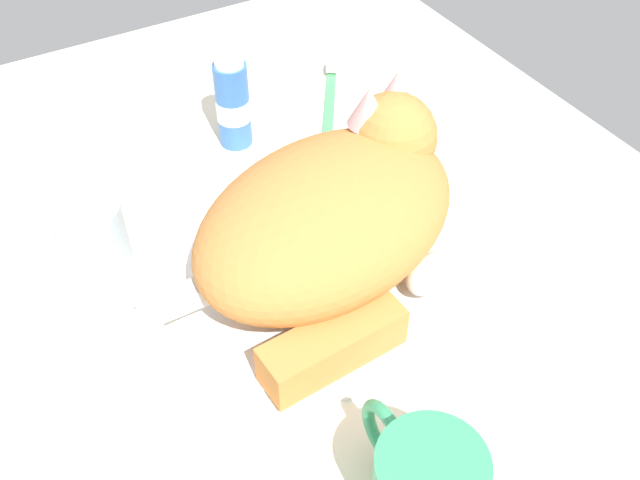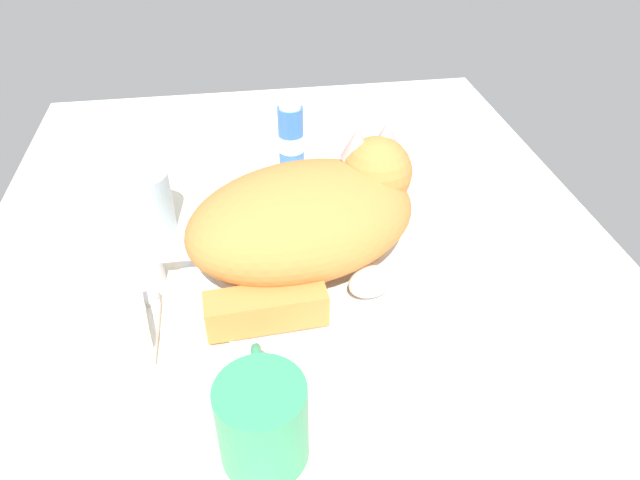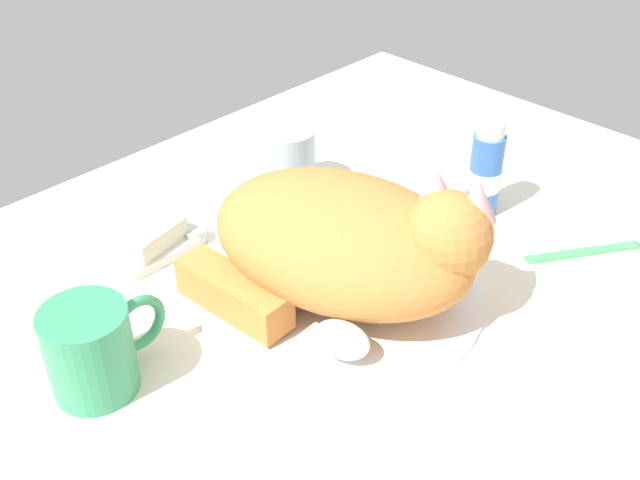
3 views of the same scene
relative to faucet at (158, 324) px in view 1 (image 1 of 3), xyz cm
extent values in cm
cube|color=silver|center=(0.00, -17.15, -3.76)|extent=(110.00, 82.50, 3.00)
cylinder|color=white|center=(0.00, -17.15, -1.84)|extent=(30.17, 30.17, 0.83)
cylinder|color=silver|center=(0.00, 1.37, -0.66)|extent=(3.60, 3.60, 3.20)
cube|color=silver|center=(0.00, -2.84, 1.95)|extent=(2.00, 8.43, 2.00)
cylinder|color=silver|center=(-4.81, 1.37, -1.36)|extent=(2.80, 2.80, 1.80)
cylinder|color=silver|center=(4.81, 1.37, -1.36)|extent=(2.80, 2.80, 1.80)
ellipsoid|color=#D17F3D|center=(0.00, -17.15, 4.56)|extent=(25.07, 31.56, 11.98)
sphere|color=#D17F3D|center=(4.00, -26.85, 7.85)|extent=(10.73, 10.73, 8.78)
ellipsoid|color=white|center=(3.55, -25.15, 6.06)|extent=(6.13, 6.75, 4.83)
cone|color=#DB9E9E|center=(4.98, -24.54, 11.59)|extent=(4.83, 4.83, 3.95)
cone|color=#DB9E9E|center=(5.99, -28.36, 11.59)|extent=(4.83, 4.83, 3.95)
cube|color=#D17F3D|center=(-10.04, -11.91, 0.58)|extent=(4.79, 13.26, 4.01)
ellipsoid|color=white|center=(-7.31, -24.09, 0.38)|extent=(4.91, 6.33, 3.61)
torus|color=#389966|center=(-20.15, -10.44, 2.07)|extent=(5.85, 1.00, 5.85)
cylinder|color=silver|center=(11.00, 2.03, 1.91)|extent=(6.62, 6.62, 8.34)
cube|color=white|center=(-9.50, 3.06, -1.66)|extent=(9.00, 6.40, 1.20)
cube|color=silver|center=(-9.50, 3.06, 0.19)|extent=(8.18, 6.18, 2.50)
cylinder|color=#3870C6|center=(23.46, -18.51, 2.92)|extent=(3.85, 3.85, 10.35)
cylinder|color=white|center=(23.46, -18.51, 2.40)|extent=(3.92, 3.92, 2.59)
cylinder|color=white|center=(23.46, -18.51, 9.00)|extent=(3.27, 3.27, 1.80)
cube|color=#4CB266|center=(25.05, -32.35, -1.86)|extent=(13.75, 9.49, 0.80)
cube|color=white|center=(30.67, -35.99, -1.06)|extent=(2.63, 2.40, 0.80)
camera|label=1|loc=(-42.21, 7.93, 50.27)|focal=40.98mm
camera|label=2|loc=(-55.08, -10.73, 44.09)|focal=32.48mm
camera|label=3|loc=(-46.81, -59.84, 49.03)|focal=43.33mm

